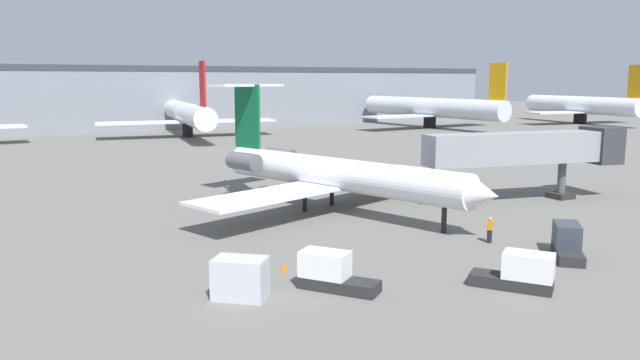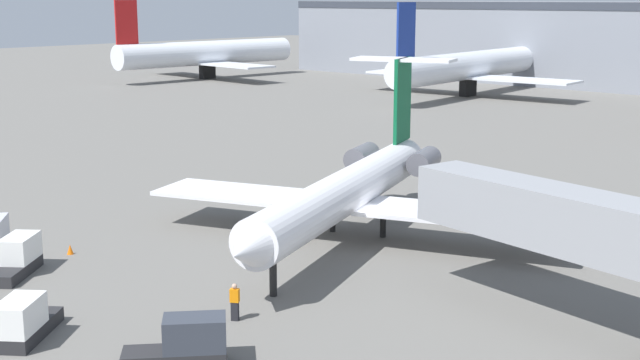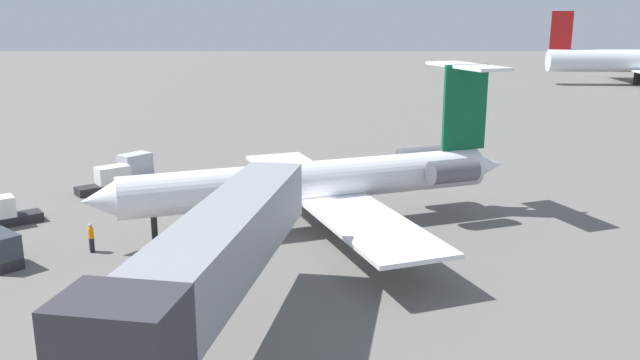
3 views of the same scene
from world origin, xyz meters
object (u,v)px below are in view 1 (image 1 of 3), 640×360
(cargo_container_uld, at_px, (240,278))
(baggage_tug_lead, at_px, (567,242))
(parked_airliner_east_end, at_px, (582,105))
(baggage_tug_spare, at_px, (331,273))
(parked_airliner_east_mid, at_px, (431,108))
(traffic_cone_near, at_px, (284,267))
(regional_jet, at_px, (328,171))
(ground_crew_marshaller, at_px, (490,230))
(baggage_tug_trailing, at_px, (521,273))
(parked_airliner_centre, at_px, (187,114))
(jet_bridge, at_px, (536,148))

(cargo_container_uld, bearing_deg, baggage_tug_lead, -6.13)
(baggage_tug_lead, bearing_deg, parked_airliner_east_end, 39.65)
(baggage_tug_spare, distance_m, parked_airliner_east_mid, 104.87)
(baggage_tug_spare, bearing_deg, traffic_cone_near, 105.38)
(regional_jet, distance_m, ground_crew_marshaller, 14.43)
(baggage_tug_trailing, bearing_deg, parked_airliner_centre, 85.80)
(baggage_tug_spare, xyz_separation_m, parked_airliner_centre, (14.86, 83.62, 3.36))
(baggage_tug_lead, bearing_deg, baggage_tug_spare, 175.19)
(baggage_tug_spare, height_order, parked_airliner_east_mid, parked_airliner_east_mid)
(cargo_container_uld, bearing_deg, traffic_cone_near, 38.76)
(parked_airliner_centre, bearing_deg, traffic_cone_near, -101.21)
(parked_airliner_centre, relative_size, parked_airliner_east_mid, 0.94)
(regional_jet, distance_m, parked_airliner_east_end, 114.48)
(jet_bridge, distance_m, ground_crew_marshaller, 16.31)
(baggage_tug_trailing, distance_m, traffic_cone_near, 12.31)
(parked_airliner_east_mid, bearing_deg, baggage_tug_lead, -122.44)
(traffic_cone_near, bearing_deg, cargo_container_uld, -141.24)
(ground_crew_marshaller, height_order, baggage_tug_trailing, baggage_tug_trailing)
(baggage_tug_spare, xyz_separation_m, traffic_cone_near, (-1.00, 3.62, -0.56))
(baggage_tug_lead, bearing_deg, parked_airliner_centre, 90.19)
(parked_airliner_east_end, bearing_deg, baggage_tug_lead, -140.35)
(baggage_tug_lead, xyz_separation_m, cargo_container_uld, (-19.62, 2.11, 0.15))
(baggage_tug_trailing, xyz_separation_m, traffic_cone_near, (-9.40, 7.92, -0.56))
(traffic_cone_near, bearing_deg, parked_airliner_east_mid, 48.46)
(ground_crew_marshaller, xyz_separation_m, parked_airliner_centre, (1.73, 80.54, 3.35))
(parked_airliner_centre, distance_m, parked_airliner_east_mid, 52.35)
(ground_crew_marshaller, height_order, traffic_cone_near, ground_crew_marshaller)
(regional_jet, relative_size, baggage_tug_lead, 6.79)
(baggage_tug_spare, xyz_separation_m, parked_airliner_east_mid, (67.12, 80.50, 3.51))
(cargo_container_uld, relative_size, parked_airliner_centre, 0.08)
(jet_bridge, relative_size, baggage_tug_lead, 4.68)
(baggage_tug_spare, xyz_separation_m, parked_airliner_east_end, (106.98, 74.82, 3.49))
(parked_airliner_east_end, bearing_deg, regional_jet, -149.39)
(ground_crew_marshaller, xyz_separation_m, parked_airliner_east_mid, (53.98, 77.42, 3.49))
(parked_airliner_east_mid, bearing_deg, jet_bridge, -120.83)
(parked_airliner_centre, bearing_deg, regional_jet, -95.45)
(regional_jet, height_order, parked_airliner_centre, parked_airliner_centre)
(baggage_tug_trailing, height_order, parked_airliner_east_end, parked_airliner_east_end)
(ground_crew_marshaller, height_order, parked_airliner_east_end, parked_airliner_east_end)
(regional_jet, distance_m, cargo_container_uld, 20.45)
(parked_airliner_east_mid, bearing_deg, cargo_container_uld, -131.94)
(cargo_container_uld, xyz_separation_m, parked_airliner_centre, (19.33, 82.78, 3.21))
(parked_airliner_east_end, bearing_deg, jet_bridge, -142.12)
(ground_crew_marshaller, distance_m, baggage_tug_spare, 13.49)
(baggage_tug_trailing, bearing_deg, regional_jet, 89.86)
(parked_airliner_centre, relative_size, parked_airliner_east_end, 1.10)
(jet_bridge, xyz_separation_m, parked_airliner_east_mid, (40.86, 68.47, -0.18))
(baggage_tug_lead, height_order, baggage_tug_trailing, same)
(jet_bridge, relative_size, parked_airliner_east_end, 0.53)
(baggage_tug_lead, bearing_deg, ground_crew_marshaller, 114.84)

